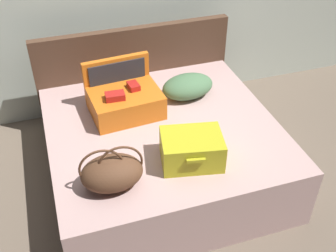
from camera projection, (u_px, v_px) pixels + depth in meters
ground_plane at (178, 207)px, 3.36m from camera, size 12.00×12.00×0.00m
bed at (163, 152)px, 3.50m from camera, size 1.82×1.74×0.53m
headboard at (135, 75)px, 4.05m from camera, size 1.85×0.08×0.99m
hard_case_large at (125, 99)px, 3.43m from camera, size 0.60×0.50×0.41m
hard_case_medium at (192, 149)px, 2.95m from camera, size 0.48×0.40×0.22m
duffel_bag at (112, 172)px, 2.75m from camera, size 0.43×0.32×0.33m
pillow_near_headboard at (188, 86)px, 3.64m from camera, size 0.50×0.36×0.20m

